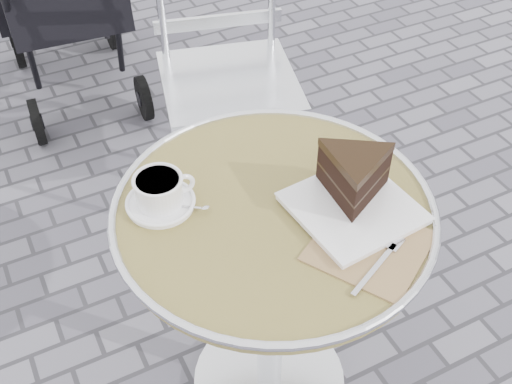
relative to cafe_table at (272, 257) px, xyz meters
name	(u,v)px	position (x,y,z in m)	size (l,w,h in m)	color
ground	(269,382)	(0.00, 0.00, -0.57)	(80.00, 80.00, 0.00)	slate
cafe_table	(272,257)	(0.00, 0.00, 0.00)	(0.72, 0.72, 0.74)	silver
cappuccino_set	(160,193)	(-0.21, 0.12, 0.20)	(0.16, 0.15, 0.08)	white
cake_plate_set	(355,183)	(0.16, -0.06, 0.22)	(0.30, 0.38, 0.13)	#967352
bistro_chair	(223,39)	(0.28, 0.89, 0.04)	(0.54, 0.54, 0.99)	silver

